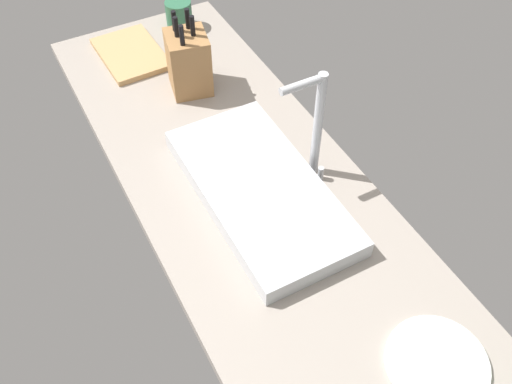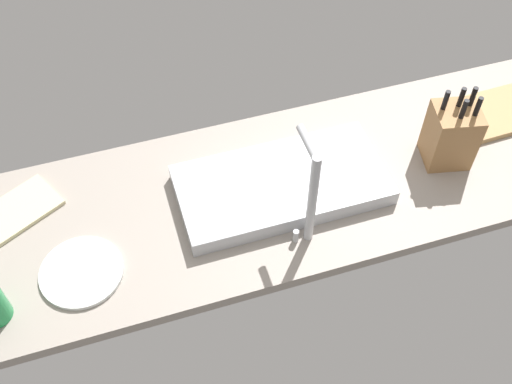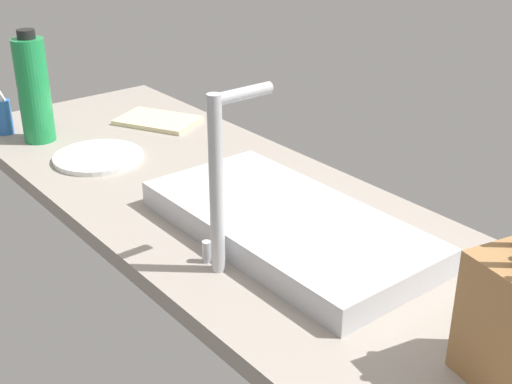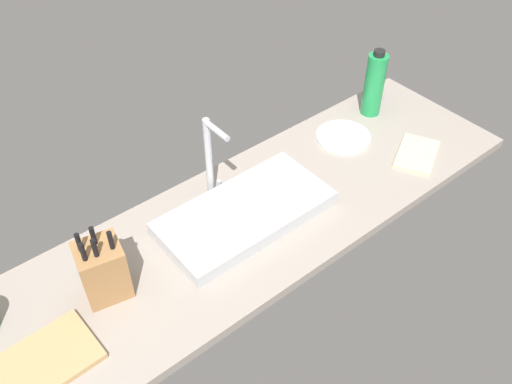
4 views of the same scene
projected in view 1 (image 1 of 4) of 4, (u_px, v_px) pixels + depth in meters
countertop_slab at (268, 218)px, 143.18cm from camera, size 197.01×58.21×3.50cm
sink_basin at (260, 190)px, 143.64cm from camera, size 57.45×28.25×5.05cm
faucet at (315, 121)px, 137.84cm from camera, size 5.50×12.34×31.53cm
knife_block at (189, 62)px, 167.86cm from camera, size 14.69×14.02×24.45cm
cutting_board at (131, 54)px, 185.14cm from camera, size 27.55×19.46×1.80cm
dinner_plate at (437, 363)px, 115.20cm from camera, size 21.16×21.16×1.20cm
coffee_mug at (179, 14)px, 193.94cm from camera, size 8.98×8.98×9.24cm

